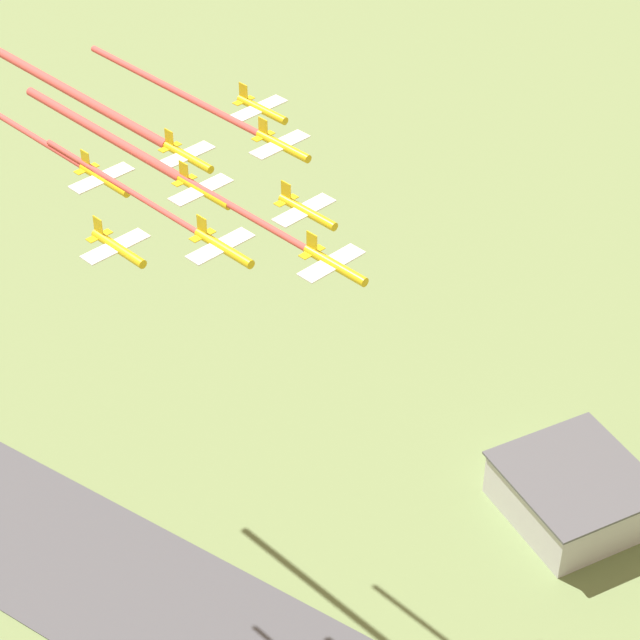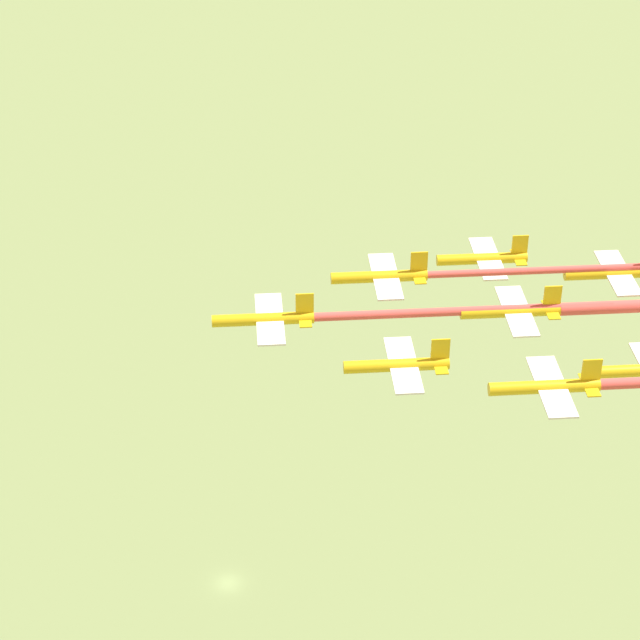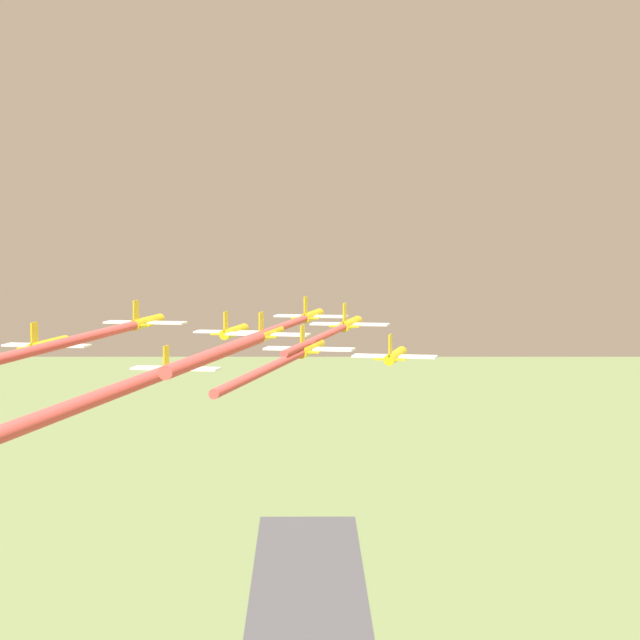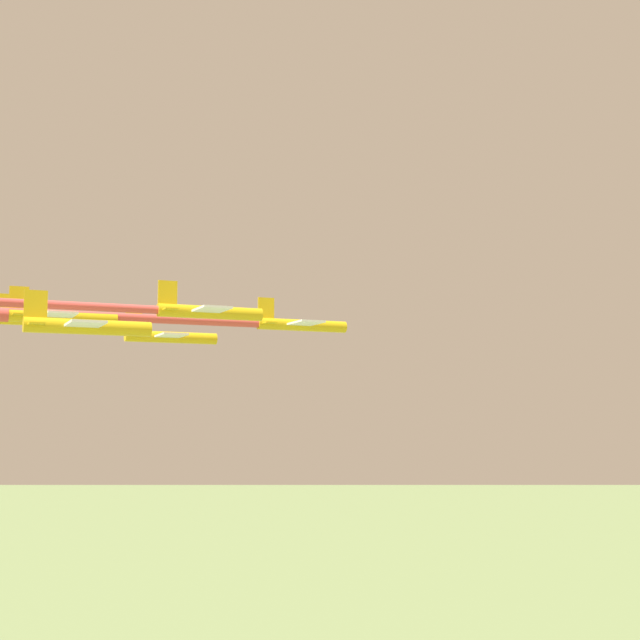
# 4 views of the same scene
# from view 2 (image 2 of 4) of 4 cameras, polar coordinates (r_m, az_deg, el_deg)

# --- Properties ---
(ground_plane) EXTENTS (3000.00, 3000.00, 0.00)m
(ground_plane) POSITION_cam_2_polar(r_m,az_deg,el_deg) (215.80, -4.22, -11.91)
(ground_plane) COLOR #6B7F4C
(jet_0) EXTENTS (9.73, 9.46, 3.28)m
(jet_0) POSITION_cam_2_polar(r_m,az_deg,el_deg) (119.08, -2.44, 0.06)
(jet_0) COLOR gold
(jet_1) EXTENTS (9.73, 9.46, 3.28)m
(jet_1) POSITION_cam_2_polar(r_m,az_deg,el_deg) (114.72, 3.70, -2.05)
(jet_1) COLOR gold
(jet_2) EXTENTS (9.73, 9.46, 3.28)m
(jet_2) POSITION_cam_2_polar(r_m,az_deg,el_deg) (125.86, 2.89, 2.02)
(jet_2) COLOR gold
(jet_3) EXTENTS (9.73, 9.46, 3.28)m
(jet_3) POSITION_cam_2_polar(r_m,az_deg,el_deg) (110.16, 10.41, -3.00)
(jet_3) COLOR gold
(jet_4) EXTENTS (9.73, 9.46, 3.28)m
(jet_4) POSITION_cam_2_polar(r_m,az_deg,el_deg) (122.08, 8.87, 0.42)
(jet_4) COLOR gold
(jet_5) EXTENTS (9.73, 9.46, 3.28)m
(jet_5) POSITION_cam_2_polar(r_m,az_deg,el_deg) (134.96, 7.57, 2.82)
(jet_5) COLOR gold
(jet_8) EXTENTS (9.73, 9.46, 3.28)m
(jet_8) POSITION_cam_2_polar(r_m,az_deg,el_deg) (131.11, 13.34, 2.12)
(jet_8) COLOR gold
(smoke_trail_0) EXTENTS (28.06, 9.66, 0.86)m
(smoke_trail_0) POSITION_cam_2_polar(r_m,az_deg,el_deg) (121.01, 6.62, 0.41)
(smoke_trail_0) COLOR #D84C47
(smoke_trail_2) EXTENTS (30.40, 10.30, 0.73)m
(smoke_trail_2) POSITION_cam_2_polar(r_m,az_deg,el_deg) (129.79, 11.84, 2.30)
(smoke_trail_2) COLOR #D84C47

